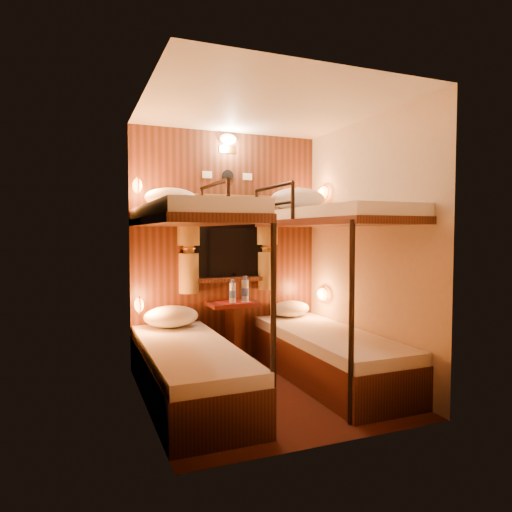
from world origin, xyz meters
name	(u,v)px	position (x,y,z in m)	size (l,w,h in m)	color
floor	(266,392)	(0.00, 0.00, 0.00)	(2.10, 2.10, 0.00)	#3E1911
ceiling	(266,107)	(0.00, 0.00, 2.40)	(2.10, 2.10, 0.00)	silver
wall_back	(227,248)	(0.00, 1.05, 1.20)	(2.40, 2.40, 0.00)	#C6B293
wall_front	(331,258)	(0.00, -1.05, 1.20)	(2.40, 2.40, 0.00)	#C6B293
wall_left	(145,254)	(-1.00, 0.00, 1.20)	(2.40, 2.40, 0.00)	#C6B293
wall_right	(365,250)	(1.00, 0.00, 1.20)	(2.40, 2.40, 0.00)	#C6B293
back_panel	(227,248)	(0.00, 1.04, 1.20)	(2.00, 0.03, 2.40)	#311E0D
bunk_left	(189,331)	(-0.65, 0.07, 0.56)	(0.72, 1.90, 1.82)	#311E0D
bunk_right	(328,320)	(0.65, 0.07, 0.56)	(0.72, 1.90, 1.82)	#311E0D
window	(228,250)	(0.00, 1.00, 1.18)	(1.00, 0.12, 0.79)	black
curtains	(229,242)	(0.00, 0.97, 1.26)	(1.10, 0.22, 1.00)	olive
back_fixtures	(228,147)	(0.00, 1.00, 2.25)	(0.54, 0.09, 0.48)	black
reading_lamps	(238,245)	(0.00, 0.70, 1.24)	(2.00, 0.20, 1.25)	orange
table	(233,325)	(0.00, 0.85, 0.41)	(0.50, 0.34, 0.66)	#511412
bottle_left	(232,293)	(-0.03, 0.79, 0.75)	(0.07, 0.07, 0.24)	#99BFE5
bottle_right	(245,291)	(0.12, 0.83, 0.76)	(0.08, 0.08, 0.27)	#99BFE5
sachet_a	(246,302)	(0.12, 0.80, 0.65)	(0.09, 0.07, 0.01)	silver
sachet_b	(240,301)	(0.09, 0.88, 0.65)	(0.07, 0.05, 0.00)	silver
pillow_lower_left	(171,316)	(-0.65, 0.78, 0.56)	(0.52, 0.37, 0.20)	white
pillow_lower_right	(290,309)	(0.65, 0.86, 0.54)	(0.43, 0.31, 0.17)	white
pillow_upper_left	(171,198)	(-0.65, 0.74, 1.68)	(0.48, 0.35, 0.19)	white
pillow_upper_right	(298,199)	(0.65, 0.68, 1.70)	(0.58, 0.42, 0.23)	white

